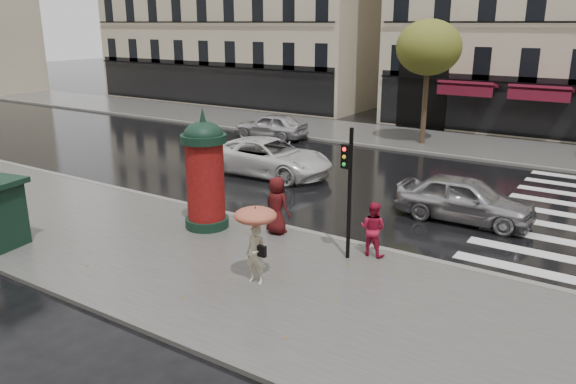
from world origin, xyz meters
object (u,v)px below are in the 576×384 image
Objects in this scene: traffic_light at (348,181)px; car_silver at (465,199)px; morris_column at (205,171)px; car_far_silver at (271,126)px; woman_umbrella at (256,232)px; man_burgundy at (277,205)px; woman_red at (373,229)px; car_white at (268,157)px.

traffic_light is 5.76m from car_silver.
morris_column is 0.90× the size of car_far_silver.
traffic_light reaches higher than woman_umbrella.
woman_red is at bearing -171.79° from man_burgundy.
morris_column reaches higher than car_silver.
traffic_light reaches higher than car_white.
man_burgundy is at bearing 1.41° from woman_red.
morris_column reaches higher than traffic_light.
morris_column is 8.69m from car_silver.
car_far_silver is at bearing 58.40° from car_silver.
man_burgundy is at bearing 31.16° from car_far_silver.
traffic_light reaches higher than woman_red.
car_silver is (6.67, 5.44, -1.20)m from morris_column.
woman_red is 1.66m from traffic_light.
man_burgundy is (-3.24, -0.04, 0.12)m from woman_red.
woman_red is (1.70, 3.22, -0.57)m from woman_umbrella.
woman_red is at bearing 51.18° from traffic_light.
woman_umbrella is 3.56m from man_burgundy.
car_silver is at bearing -104.12° from woman_red.
car_white is (-8.97, 1.26, 0.03)m from car_silver.
car_white is at bearing 123.54° from woman_umbrella.
traffic_light is at bearing -133.43° from car_white.
man_burgundy is at bearing 168.03° from traffic_light.
car_far_silver is (-6.81, 13.40, -1.24)m from morris_column.
man_burgundy is 0.42× the size of car_far_silver.
woman_umbrella is 0.36× the size of car_white.
traffic_light is 0.86× the size of car_far_silver.
man_burgundy reaches higher than car_far_silver.
woman_red is 0.43× the size of traffic_light.
man_burgundy is 0.31× the size of car_white.
car_white reaches higher than car_silver.
car_silver is at bearing 71.85° from traffic_light.
morris_column reaches higher than woman_red.
man_burgundy is 2.52m from morris_column.
car_white is at bearing -45.38° from man_burgundy.
morris_column is (-5.45, -0.80, 1.07)m from woman_red.
morris_column is 15.09m from car_far_silver.
woman_umbrella is at bearing 29.38° from car_far_silver.
man_burgundy is 0.49× the size of traffic_light.
traffic_light is at bearing 51.85° from woman_red.
man_burgundy is 7.46m from car_white.
morris_column reaches higher than car_far_silver.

